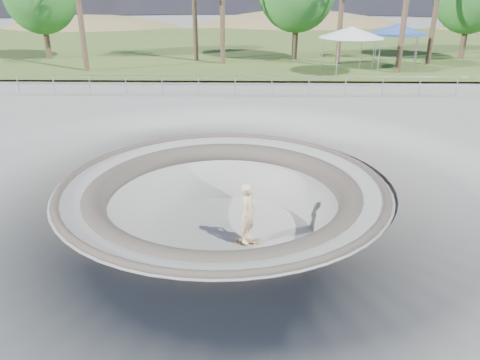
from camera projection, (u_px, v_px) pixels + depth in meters
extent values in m
plane|color=gray|center=(223.00, 184.00, 14.70)|extent=(180.00, 180.00, 0.00)
torus|color=gray|center=(224.00, 239.00, 15.47)|extent=(14.00, 14.00, 4.00)
cylinder|color=gray|center=(224.00, 238.00, 15.46)|extent=(6.60, 6.60, 0.10)
torus|color=#524D42|center=(223.00, 184.00, 14.71)|extent=(10.24, 10.24, 0.24)
torus|color=#524D42|center=(223.00, 197.00, 14.87)|extent=(8.91, 8.91, 0.81)
cube|color=#425D25|center=(242.00, 45.00, 45.94)|extent=(180.00, 36.00, 0.12)
ellipsoid|color=olive|center=(95.00, 74.00, 68.33)|extent=(50.40, 36.00, 23.40)
ellipsoid|color=olive|center=(297.00, 78.00, 72.86)|extent=(61.60, 44.00, 28.60)
cylinder|color=#96989F|center=(235.00, 76.00, 25.30)|extent=(25.00, 0.05, 0.05)
cylinder|color=#96989F|center=(235.00, 85.00, 25.47)|extent=(25.00, 0.05, 0.05)
cube|color=#8D5E38|center=(248.00, 241.00, 15.03)|extent=(0.75, 0.31, 0.02)
cylinder|color=silver|center=(248.00, 242.00, 15.04)|extent=(0.05, 0.15, 0.03)
cylinder|color=silver|center=(248.00, 242.00, 15.04)|extent=(0.05, 0.15, 0.03)
cylinder|color=white|center=(248.00, 242.00, 15.04)|extent=(0.06, 0.03, 0.06)
cylinder|color=white|center=(248.00, 242.00, 15.04)|extent=(0.06, 0.03, 0.06)
cylinder|color=white|center=(248.00, 242.00, 15.04)|extent=(0.06, 0.03, 0.06)
cylinder|color=white|center=(248.00, 242.00, 15.04)|extent=(0.06, 0.03, 0.06)
imported|color=beige|center=(248.00, 213.00, 14.64)|extent=(0.72, 0.85, 1.97)
cylinder|color=#96989F|center=(332.00, 59.00, 29.51)|extent=(0.06, 0.06, 2.19)
cylinder|color=#96989F|center=(376.00, 60.00, 29.45)|extent=(0.06, 0.06, 2.19)
cylinder|color=#96989F|center=(325.00, 53.00, 32.08)|extent=(0.06, 0.06, 2.19)
cylinder|color=#96989F|center=(366.00, 54.00, 32.02)|extent=(0.06, 0.06, 2.19)
cube|color=silver|center=(351.00, 38.00, 30.30)|extent=(3.52, 3.52, 0.08)
cone|color=silver|center=(352.00, 32.00, 30.17)|extent=(5.80, 5.80, 0.70)
cylinder|color=#96989F|center=(380.00, 54.00, 31.76)|extent=(0.06, 0.06, 2.18)
cylinder|color=#96989F|center=(421.00, 54.00, 31.70)|extent=(0.06, 0.06, 2.18)
cylinder|color=#96989F|center=(371.00, 49.00, 34.31)|extent=(0.06, 0.06, 2.18)
cylinder|color=#96989F|center=(409.00, 49.00, 34.26)|extent=(0.06, 0.06, 2.18)
cube|color=#2D4EA2|center=(397.00, 34.00, 32.54)|extent=(3.72, 3.72, 0.08)
cone|color=#2D4EA2|center=(398.00, 29.00, 32.41)|extent=(5.62, 5.62, 0.69)
cylinder|color=brown|center=(342.00, 1.00, 33.24)|extent=(0.36, 0.36, 8.92)
cylinder|color=brown|center=(437.00, 0.00, 32.95)|extent=(0.36, 0.36, 9.06)
cylinder|color=brown|center=(45.00, 30.00, 36.50)|extent=(0.44, 0.44, 4.62)
cylinder|color=brown|center=(296.00, 28.00, 36.18)|extent=(0.44, 0.44, 4.96)
cylinder|color=brown|center=(466.00, 29.00, 36.37)|extent=(0.44, 0.44, 4.70)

